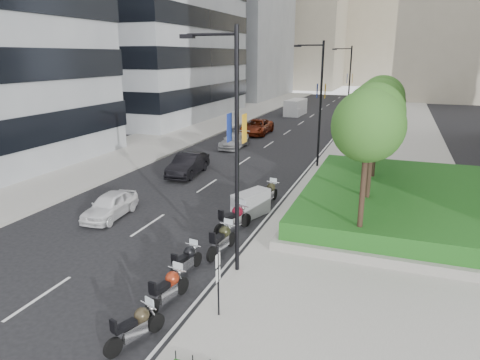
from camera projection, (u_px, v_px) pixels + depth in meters
The scene contains 30 objects.
ground at pixel (127, 266), 16.94m from camera, with size 160.00×160.00×0.00m, color black.
sidewalk_right at pixel (389, 141), 40.98m from camera, with size 10.00×100.00×0.15m, color #9E9B93.
sidewalk_left at pixel (192, 129), 47.91m from camera, with size 8.00×100.00×0.15m, color #9E9B93.
lane_edge at pixel (333, 139), 42.75m from camera, with size 0.12×100.00×0.01m, color silver.
lane_centre at pixel (282, 135), 44.47m from camera, with size 0.12×100.00×0.01m, color silver.
building_grey_far at pixel (225, 18), 83.73m from camera, with size 22.00×26.00×30.00m, color gray.
building_cream_left at pixel (291, 18), 108.22m from camera, with size 26.00×24.00×34.00m, color #B7AD93.
building_cream_centre at pixel (379, 14), 119.08m from camera, with size 30.00×24.00×38.00m, color #B7AD93.
planter at pixel (398, 207), 22.55m from camera, with size 10.00×14.00×0.40m, color gray.
hedge at pixel (399, 196), 22.38m from camera, with size 9.40×13.40×0.80m, color #175016.
tree_0 at pixel (368, 127), 16.21m from camera, with size 2.80×2.80×6.30m.
tree_1 at pixel (374, 114), 19.82m from camera, with size 2.80×2.80×6.30m.
tree_2 at pixel (379, 105), 23.42m from camera, with size 2.80×2.80×6.30m.
tree_3 at pixel (382, 98), 27.03m from camera, with size 2.80×2.80×6.30m.
lamp_post_0 at pixel (233, 143), 15.05m from camera, with size 2.34×0.45×9.00m.
lamp_post_1 at pixel (319, 99), 30.37m from camera, with size 2.34×0.45×9.00m.
lamp_post_2 at pixel (348, 83), 46.59m from camera, with size 2.34×0.45×9.00m.
parking_sign at pixel (218, 278), 13.14m from camera, with size 0.06×0.32×2.50m.
motorcycle_0 at pixel (136, 326), 12.27m from camera, with size 0.92×2.00×1.04m.
motorcycle_1 at pixel (168, 289), 14.19m from camera, with size 0.73×2.19×1.10m.
motorcycle_2 at pixel (186, 261), 16.20m from camera, with size 0.69×2.06×1.03m.
motorcycle_3 at pixel (222, 240), 17.89m from camera, with size 0.76×2.28×1.13m.
motorcycle_4 at pixel (234, 219), 20.03m from camera, with size 1.13×2.32×1.22m.
motorcycle_5 at pixel (251, 204), 22.01m from camera, with size 1.62×2.36×1.33m.
motorcycle_6 at pixel (269, 193), 23.95m from camera, with size 0.76×2.27×1.13m.
car_a at pixel (110, 205), 21.89m from camera, with size 1.52×3.77×1.28m, color white.
car_b at pixel (188, 164), 29.62m from camera, with size 1.59×4.57×1.51m, color black.
car_c at pixel (234, 141), 38.47m from camera, with size 1.81×4.44×1.29m, color silver.
car_d at pixel (257, 127), 45.03m from camera, with size 2.54×5.51×1.53m, color maroon.
delivery_van at pixel (295, 108), 59.14m from camera, with size 2.26×5.22×2.14m.
Camera 1 is at (9.48, -12.82, 8.03)m, focal length 32.00 mm.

